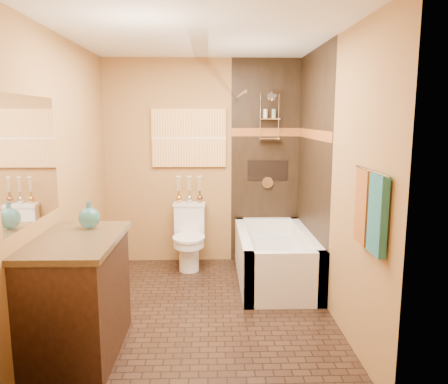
{
  "coord_description": "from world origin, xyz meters",
  "views": [
    {
      "loc": [
        0.09,
        -3.87,
        1.79
      ],
      "look_at": [
        0.23,
        0.4,
        1.07
      ],
      "focal_mm": 35.0,
      "sensor_mm": 36.0,
      "label": 1
    }
  ],
  "objects_px": {
    "bathtub": "(275,261)",
    "vanity": "(76,296)",
    "sunset_painting": "(189,138)",
    "toilet": "(189,236)"
  },
  "relations": [
    {
      "from": "sunset_painting",
      "to": "vanity",
      "type": "distance_m",
      "value": 2.57
    },
    {
      "from": "bathtub",
      "to": "vanity",
      "type": "bearing_deg",
      "value": -139.38
    },
    {
      "from": "toilet",
      "to": "vanity",
      "type": "relative_size",
      "value": 0.73
    },
    {
      "from": "sunset_painting",
      "to": "vanity",
      "type": "height_order",
      "value": "sunset_painting"
    },
    {
      "from": "bathtub",
      "to": "toilet",
      "type": "relative_size",
      "value": 1.96
    },
    {
      "from": "bathtub",
      "to": "vanity",
      "type": "relative_size",
      "value": 1.43
    },
    {
      "from": "sunset_painting",
      "to": "bathtub",
      "type": "xyz_separation_m",
      "value": [
        0.97,
        -0.73,
        -1.33
      ]
    },
    {
      "from": "bathtub",
      "to": "toilet",
      "type": "bearing_deg",
      "value": 154.2
    },
    {
      "from": "sunset_painting",
      "to": "vanity",
      "type": "xyz_separation_m",
      "value": [
        -0.76,
        -2.2,
        -1.09
      ]
    },
    {
      "from": "sunset_painting",
      "to": "vanity",
      "type": "bearing_deg",
      "value": -108.96
    }
  ]
}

